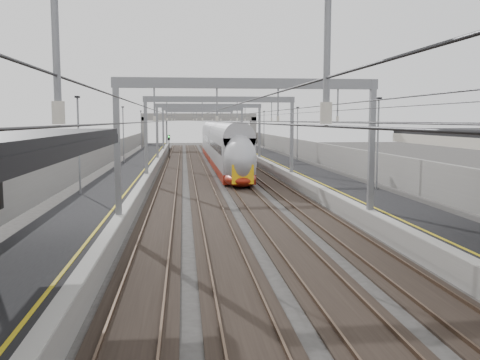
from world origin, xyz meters
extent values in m
cube|color=black|center=(-8.00, 45.00, 0.50)|extent=(4.00, 120.00, 1.00)
cube|color=black|center=(8.00, 45.00, 0.50)|extent=(4.00, 120.00, 1.00)
cube|color=black|center=(-4.50, 45.00, 0.04)|extent=(2.40, 140.00, 0.08)
cube|color=brown|center=(-5.22, 45.00, 0.13)|extent=(0.07, 140.00, 0.14)
cube|color=brown|center=(-3.78, 45.00, 0.13)|extent=(0.07, 140.00, 0.14)
cube|color=black|center=(-1.50, 45.00, 0.04)|extent=(2.40, 140.00, 0.08)
cube|color=brown|center=(-2.22, 45.00, 0.13)|extent=(0.07, 140.00, 0.14)
cube|color=brown|center=(-0.78, 45.00, 0.13)|extent=(0.07, 140.00, 0.14)
cube|color=black|center=(1.50, 45.00, 0.04)|extent=(2.40, 140.00, 0.08)
cube|color=brown|center=(0.78, 45.00, 0.13)|extent=(0.07, 140.00, 0.14)
cube|color=brown|center=(2.22, 45.00, 0.13)|extent=(0.07, 140.00, 0.14)
cube|color=black|center=(4.50, 45.00, 0.04)|extent=(2.40, 140.00, 0.08)
cube|color=brown|center=(3.78, 45.00, 0.13)|extent=(0.07, 140.00, 0.14)
cube|color=brown|center=(5.22, 45.00, 0.13)|extent=(0.07, 140.00, 0.14)
cube|color=gray|center=(-6.30, 22.00, 4.30)|extent=(0.28, 0.28, 6.60)
cube|color=gray|center=(6.30, 22.00, 4.30)|extent=(0.28, 0.28, 6.60)
cube|color=gray|center=(0.00, 22.00, 7.35)|extent=(13.00, 0.25, 0.50)
cube|color=gray|center=(-6.30, 42.00, 4.30)|extent=(0.28, 0.28, 6.60)
cube|color=gray|center=(6.30, 42.00, 4.30)|extent=(0.28, 0.28, 6.60)
cube|color=gray|center=(0.00, 42.00, 7.35)|extent=(13.00, 0.25, 0.50)
cube|color=gray|center=(-6.30, 62.00, 4.30)|extent=(0.28, 0.28, 6.60)
cube|color=gray|center=(6.30, 62.00, 4.30)|extent=(0.28, 0.28, 6.60)
cube|color=gray|center=(0.00, 62.00, 7.35)|extent=(13.00, 0.25, 0.50)
cube|color=gray|center=(-6.30, 82.00, 4.30)|extent=(0.28, 0.28, 6.60)
cube|color=gray|center=(6.30, 82.00, 4.30)|extent=(0.28, 0.28, 6.60)
cube|color=gray|center=(0.00, 82.00, 7.35)|extent=(13.00, 0.25, 0.50)
cube|color=gray|center=(-6.30, 100.00, 4.30)|extent=(0.28, 0.28, 6.60)
cube|color=gray|center=(6.30, 100.00, 4.30)|extent=(0.28, 0.28, 6.60)
cube|color=gray|center=(0.00, 100.00, 7.35)|extent=(13.00, 0.25, 0.50)
cylinder|color=#262628|center=(-4.50, 50.00, 5.50)|extent=(0.03, 140.00, 0.03)
cylinder|color=#262628|center=(-1.50, 50.00, 5.50)|extent=(0.03, 140.00, 0.03)
cylinder|color=#262628|center=(1.50, 50.00, 5.50)|extent=(0.03, 140.00, 0.03)
cylinder|color=#262628|center=(4.50, 50.00, 5.50)|extent=(0.03, 140.00, 0.03)
cube|color=gray|center=(0.00, 100.00, 6.20)|extent=(22.00, 2.20, 1.40)
cube|color=gray|center=(-10.50, 100.00, 3.10)|extent=(1.00, 2.20, 6.20)
cube|color=gray|center=(10.50, 100.00, 3.10)|extent=(1.00, 2.20, 6.20)
cube|color=gray|center=(-11.20, 45.00, 1.60)|extent=(0.30, 120.00, 3.20)
cube|color=gray|center=(11.20, 45.00, 1.60)|extent=(0.30, 120.00, 3.20)
cube|color=maroon|center=(1.50, 51.72, 0.61)|extent=(2.76, 23.51, 0.82)
cube|color=#A7A6AC|center=(1.50, 51.72, 2.55)|extent=(2.76, 23.51, 3.07)
cube|color=black|center=(1.50, 43.49, 0.28)|extent=(2.04, 2.45, 0.51)
cube|color=maroon|center=(1.50, 75.64, 0.61)|extent=(2.76, 23.51, 0.82)
cube|color=#A7A6AC|center=(1.50, 75.64, 2.55)|extent=(2.76, 23.51, 3.07)
cube|color=black|center=(1.50, 67.41, 0.28)|extent=(2.04, 2.45, 0.51)
ellipsoid|color=#A7A6AC|center=(1.50, 39.76, 2.24)|extent=(2.76, 5.32, 4.29)
cube|color=yellow|center=(1.50, 37.57, 1.32)|extent=(1.74, 0.12, 1.53)
cube|color=black|center=(1.50, 38.03, 2.86)|extent=(1.64, 0.59, 0.96)
cylinder|color=black|center=(-5.20, 73.53, 1.50)|extent=(0.12, 0.12, 3.00)
cube|color=black|center=(-5.20, 73.53, 3.10)|extent=(0.32, 0.22, 0.75)
sphere|color=#0CE526|center=(-5.20, 73.40, 3.25)|extent=(0.16, 0.16, 0.16)
cylinder|color=black|center=(3.20, 66.38, 1.50)|extent=(0.12, 0.12, 3.00)
cube|color=black|center=(3.20, 66.38, 3.10)|extent=(0.32, 0.22, 0.75)
sphere|color=red|center=(3.20, 66.25, 3.25)|extent=(0.16, 0.16, 0.16)
cylinder|color=black|center=(5.40, 67.53, 1.50)|extent=(0.12, 0.12, 3.00)
cube|color=black|center=(5.40, 67.53, 3.10)|extent=(0.32, 0.22, 0.75)
sphere|color=red|center=(5.40, 67.40, 3.25)|extent=(0.16, 0.16, 0.16)
camera|label=1|loc=(-3.14, -4.07, 5.57)|focal=40.00mm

